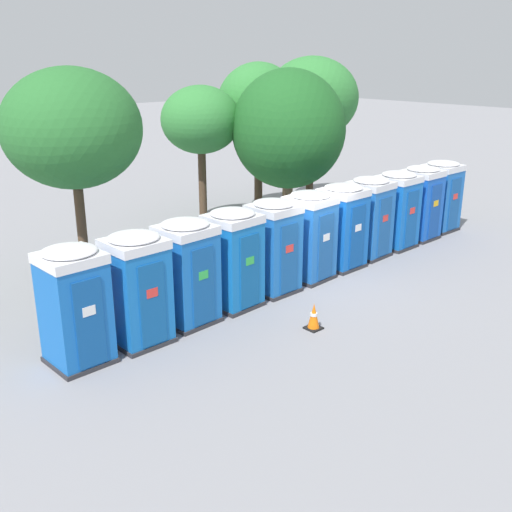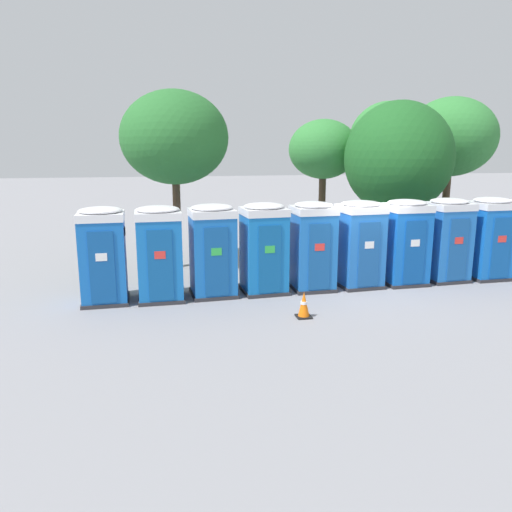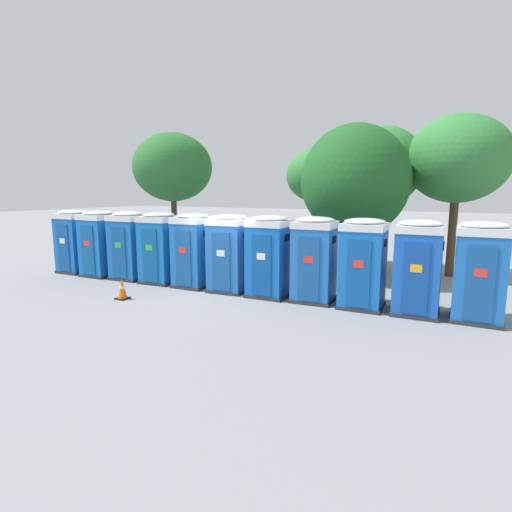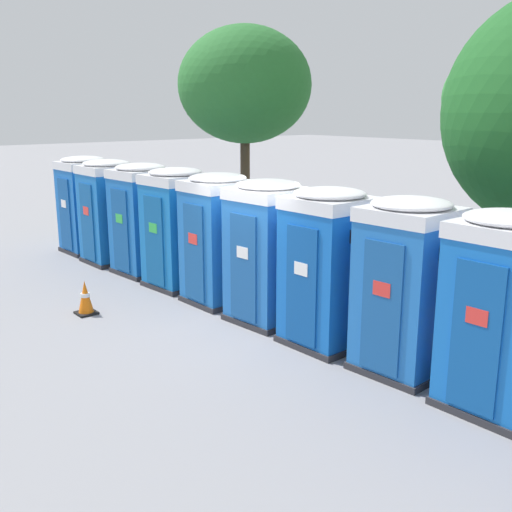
{
  "view_description": "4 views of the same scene",
  "coord_description": "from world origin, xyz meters",
  "views": [
    {
      "loc": [
        -11.98,
        -10.82,
        6.14
      ],
      "look_at": [
        -2.11,
        0.09,
        1.16
      ],
      "focal_mm": 42.0,
      "sensor_mm": 36.0,
      "label": 1
    },
    {
      "loc": [
        -5.75,
        -13.28,
        4.01
      ],
      "look_at": [
        -3.11,
        0.06,
        1.06
      ],
      "focal_mm": 35.0,
      "sensor_mm": 36.0,
      "label": 2
    },
    {
      "loc": [
        6.73,
        -10.89,
        3.26
      ],
      "look_at": [
        0.96,
        0.2,
        1.24
      ],
      "focal_mm": 28.0,
      "sensor_mm": 36.0,
      "label": 3
    },
    {
      "loc": [
        7.79,
        -6.51,
        3.69
      ],
      "look_at": [
        -0.32,
        0.16,
        1.13
      ],
      "focal_mm": 42.0,
      "sensor_mm": 36.0,
      "label": 4
    }
  ],
  "objects": [
    {
      "name": "portapotty_8",
      "position": [
        4.31,
        0.27,
        1.28
      ],
      "size": [
        1.22,
        1.22,
        2.54
      ],
      "color": "#2D2D33",
      "rests_on": "ground"
    },
    {
      "name": "portapotty_9",
      "position": [
        5.75,
        0.31,
        1.28
      ],
      "size": [
        1.22,
        1.22,
        2.54
      ],
      "color": "#2D2D33",
      "rests_on": "ground"
    },
    {
      "name": "traffic_cone",
      "position": [
        -2.39,
        -2.24,
        0.31
      ],
      "size": [
        0.36,
        0.36,
        0.64
      ],
      "color": "black",
      "rests_on": "ground"
    },
    {
      "name": "ground_plane",
      "position": [
        0.0,
        0.0,
        0.0
      ],
      "size": [
        120.0,
        120.0,
        0.0
      ],
      "primitive_type": "plane",
      "color": "gray"
    },
    {
      "name": "portapotty_7",
      "position": [
        2.87,
        0.29,
        1.28
      ],
      "size": [
        1.27,
        1.27,
        2.54
      ],
      "color": "#2D2D33",
      "rests_on": "ground"
    },
    {
      "name": "street_tree_4",
      "position": [
        0.88,
        6.28,
        3.93
      ],
      "size": [
        2.79,
        2.79,
        5.14
      ],
      "color": "#4C3826",
      "rests_on": "ground"
    },
    {
      "name": "portapotty_10",
      "position": [
        7.19,
        0.42,
        1.28
      ],
      "size": [
        1.21,
        1.21,
        2.54
      ],
      "color": "#2D2D33",
      "rests_on": "ground"
    },
    {
      "name": "portapotty_3",
      "position": [
        -2.88,
        0.09,
        1.28
      ],
      "size": [
        1.28,
        1.28,
        2.54
      ],
      "color": "#2D2D33",
      "rests_on": "ground"
    },
    {
      "name": "portapotty_2",
      "position": [
        -4.32,
        0.07,
        1.28
      ],
      "size": [
        1.28,
        1.27,
        2.54
      ],
      "color": "#2D2D33",
      "rests_on": "ground"
    },
    {
      "name": "portapotty_5",
      "position": [
        -0.01,
        0.16,
        1.28
      ],
      "size": [
        1.29,
        1.28,
        2.54
      ],
      "color": "#2D2D33",
      "rests_on": "ground"
    },
    {
      "name": "portapotty_0",
      "position": [
        -7.2,
        -0.03,
        1.28
      ],
      "size": [
        1.22,
        1.23,
        2.54
      ],
      "color": "#2D2D33",
      "rests_on": "ground"
    },
    {
      "name": "street_tree_0",
      "position": [
        6.38,
        6.11,
        4.44
      ],
      "size": [
        3.73,
        3.73,
        6.09
      ],
      "color": "#4C3826",
      "rests_on": "ground"
    },
    {
      "name": "portapotty_6",
      "position": [
        1.43,
        0.18,
        1.28
      ],
      "size": [
        1.25,
        1.23,
        2.54
      ],
      "color": "#2D2D33",
      "rests_on": "ground"
    },
    {
      "name": "portapotty_1",
      "position": [
        -5.76,
        -0.07,
        1.28
      ],
      "size": [
        1.23,
        1.22,
        2.54
      ],
      "color": "#2D2D33",
      "rests_on": "ground"
    },
    {
      "name": "street_tree_1",
      "position": [
        3.05,
        4.11,
        3.64
      ],
      "size": [
        3.98,
        3.98,
        5.72
      ],
      "color": "brown",
      "rests_on": "ground"
    },
    {
      "name": "portapotty_4",
      "position": [
        -1.45,
        0.13,
        1.28
      ],
      "size": [
        1.19,
        1.22,
        2.54
      ],
      "color": "#2D2D33",
      "rests_on": "ground"
    },
    {
      "name": "street_tree_2",
      "position": [
        -5.12,
        3.72,
        4.33
      ],
      "size": [
        3.55,
        3.55,
        5.88
      ],
      "color": "#4C3826",
      "rests_on": "ground"
    },
    {
      "name": "street_tree_3",
      "position": [
        3.64,
        6.32,
        4.24
      ],
      "size": [
        3.16,
        3.16,
        5.89
      ],
      "color": "#4C3826",
      "rests_on": "ground"
    }
  ]
}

